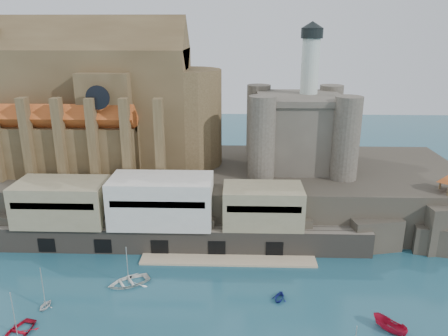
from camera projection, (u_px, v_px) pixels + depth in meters
name	position (u px, v px, depth m)	size (l,w,h in m)	color
ground	(210.00, 330.00, 57.80)	(300.00, 300.00, 0.00)	#1A4656
promontory	(220.00, 189.00, 93.70)	(100.00, 36.00, 10.00)	#2B2620
quay	(161.00, 215.00, 78.17)	(70.00, 12.00, 13.05)	#5F574C
church	(107.00, 107.00, 91.48)	(47.00, 25.93, 30.51)	brown
castle_keep	(299.00, 127.00, 90.68)	(21.20, 21.20, 29.30)	#4D473C
rock_outcrop	(447.00, 223.00, 79.81)	(14.50, 10.50, 8.70)	#2B2620
boat_0	(17.00, 335.00, 56.84)	(4.08, 1.18, 5.71)	#AC0A1D
boat_4	(46.00, 307.00, 62.40)	(2.31, 1.41, 2.68)	silver
boat_5	(389.00, 330.00, 57.70)	(1.81, 1.86, 4.82)	#B3112E
boat_6	(129.00, 284.00, 68.13)	(4.68, 1.36, 6.55)	white
boat_7	(279.00, 299.00, 64.24)	(2.64, 1.61, 3.06)	navy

